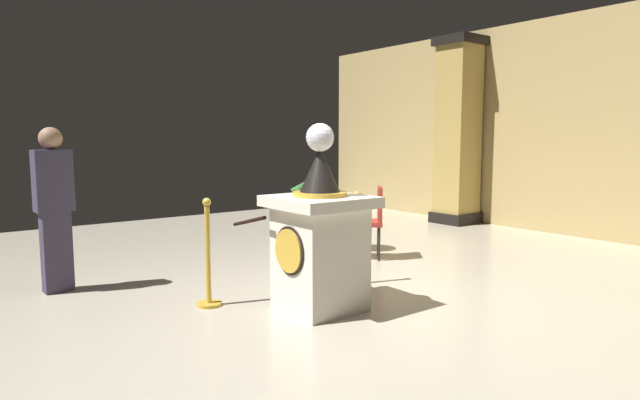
{
  "coord_description": "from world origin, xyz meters",
  "views": [
    {
      "loc": [
        4.14,
        -3.28,
        1.6
      ],
      "look_at": [
        0.2,
        -0.26,
        1.03
      ],
      "focal_mm": 30.51,
      "sensor_mm": 36.0,
      "label": 1
    }
  ],
  "objects_px": {
    "potted_palm_left": "(310,214)",
    "cafe_chair_red": "(373,216)",
    "stanchion_far": "(208,268)",
    "stanchion_near": "(357,252)",
    "cafe_table": "(349,218)",
    "bystander_guest": "(54,205)",
    "pedestal_clock": "(320,239)"
  },
  "relations": [
    {
      "from": "potted_palm_left",
      "to": "bystander_guest",
      "type": "bearing_deg",
      "value": -73.38
    },
    {
      "from": "bystander_guest",
      "to": "cafe_table",
      "type": "distance_m",
      "value": 3.82
    },
    {
      "from": "pedestal_clock",
      "to": "cafe_table",
      "type": "xyz_separation_m",
      "value": [
        -1.91,
        1.97,
        -0.2
      ]
    },
    {
      "from": "cafe_chair_red",
      "to": "stanchion_far",
      "type": "bearing_deg",
      "value": -77.85
    },
    {
      "from": "potted_palm_left",
      "to": "bystander_guest",
      "type": "relative_size",
      "value": 0.57
    },
    {
      "from": "potted_palm_left",
      "to": "stanchion_far",
      "type": "bearing_deg",
      "value": -49.9
    },
    {
      "from": "pedestal_clock",
      "to": "cafe_chair_red",
      "type": "height_order",
      "value": "pedestal_clock"
    },
    {
      "from": "stanchion_far",
      "to": "cafe_chair_red",
      "type": "bearing_deg",
      "value": 102.15
    },
    {
      "from": "pedestal_clock",
      "to": "stanchion_far",
      "type": "relative_size",
      "value": 1.66
    },
    {
      "from": "pedestal_clock",
      "to": "cafe_chair_red",
      "type": "xyz_separation_m",
      "value": [
        -1.31,
        1.88,
        -0.1
      ]
    },
    {
      "from": "stanchion_far",
      "to": "cafe_table",
      "type": "distance_m",
      "value": 2.99
    },
    {
      "from": "pedestal_clock",
      "to": "cafe_chair_red",
      "type": "relative_size",
      "value": 1.81
    },
    {
      "from": "stanchion_far",
      "to": "stanchion_near",
      "type": "bearing_deg",
      "value": 80.62
    },
    {
      "from": "stanchion_far",
      "to": "potted_palm_left",
      "type": "distance_m",
      "value": 4.14
    },
    {
      "from": "pedestal_clock",
      "to": "cafe_table",
      "type": "relative_size",
      "value": 2.34
    },
    {
      "from": "pedestal_clock",
      "to": "stanchion_near",
      "type": "xyz_separation_m",
      "value": [
        -0.46,
        0.86,
        -0.31
      ]
    },
    {
      "from": "pedestal_clock",
      "to": "potted_palm_left",
      "type": "bearing_deg",
      "value": 144.93
    },
    {
      "from": "stanchion_near",
      "to": "potted_palm_left",
      "type": "relative_size",
      "value": 1.06
    },
    {
      "from": "stanchion_far",
      "to": "cafe_table",
      "type": "xyz_separation_m",
      "value": [
        -1.17,
        2.75,
        0.1
      ]
    },
    {
      "from": "stanchion_near",
      "to": "bystander_guest",
      "type": "distance_m",
      "value": 3.21
    },
    {
      "from": "cafe_chair_red",
      "to": "bystander_guest",
      "type": "bearing_deg",
      "value": -102.77
    },
    {
      "from": "bystander_guest",
      "to": "cafe_table",
      "type": "bearing_deg",
      "value": 86.41
    },
    {
      "from": "potted_palm_left",
      "to": "cafe_chair_red",
      "type": "bearing_deg",
      "value": -13.56
    },
    {
      "from": "pedestal_clock",
      "to": "stanchion_far",
      "type": "xyz_separation_m",
      "value": [
        -0.73,
        -0.78,
        -0.3
      ]
    },
    {
      "from": "stanchion_far",
      "to": "cafe_table",
      "type": "relative_size",
      "value": 1.41
    },
    {
      "from": "bystander_guest",
      "to": "cafe_chair_red",
      "type": "height_order",
      "value": "bystander_guest"
    },
    {
      "from": "cafe_table",
      "to": "stanchion_near",
      "type": "bearing_deg",
      "value": -37.54
    },
    {
      "from": "bystander_guest",
      "to": "stanchion_near",
      "type": "bearing_deg",
      "value": 57.89
    },
    {
      "from": "pedestal_clock",
      "to": "potted_palm_left",
      "type": "height_order",
      "value": "pedestal_clock"
    },
    {
      "from": "potted_palm_left",
      "to": "cafe_chair_red",
      "type": "xyz_separation_m",
      "value": [
        2.09,
        -0.5,
        0.25
      ]
    },
    {
      "from": "bystander_guest",
      "to": "cafe_table",
      "type": "xyz_separation_m",
      "value": [
        0.24,
        3.79,
        -0.44
      ]
    },
    {
      "from": "cafe_table",
      "to": "stanchion_far",
      "type": "bearing_deg",
      "value": -66.93
    }
  ]
}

